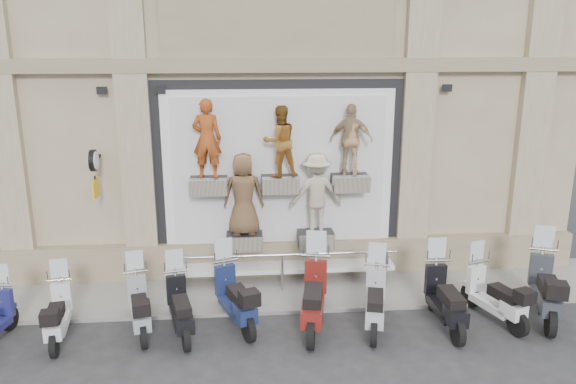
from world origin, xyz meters
name	(u,v)px	position (x,y,z in m)	size (l,w,h in m)	color
ground	(291,340)	(0.00, 0.00, 0.00)	(90.00, 90.00, 0.00)	#2D2D2F
sidewalk	(282,290)	(0.00, 2.10, 0.04)	(16.00, 2.20, 0.08)	#989590
building	(268,16)	(0.00, 7.00, 6.00)	(14.00, 8.60, 12.00)	tan
shop_vitrine	(282,181)	(0.06, 2.74, 2.36)	(5.60, 0.83, 4.30)	black
guard_rail	(282,274)	(0.00, 2.00, 0.47)	(5.06, 0.10, 0.93)	#9EA0A5
clock_sign_bracket	(94,167)	(-3.90, 2.47, 2.80)	(0.10, 0.80, 1.02)	black
scooter_b	(57,305)	(-4.26, 0.41, 0.69)	(0.49, 1.69, 1.37)	silver
scooter_c	(139,297)	(-2.81, 0.58, 0.71)	(0.51, 1.75, 1.42)	gray
scooter_d	(180,298)	(-2.04, 0.44, 0.73)	(0.53, 1.80, 1.47)	black
scooter_e	(235,287)	(-1.01, 0.69, 0.78)	(0.56, 1.93, 1.57)	#15204C
scooter_f	(314,286)	(0.48, 0.45, 0.86)	(0.62, 2.13, 1.73)	maroon
scooter_g	(376,291)	(1.65, 0.34, 0.76)	(0.54, 1.86, 1.51)	#A4A5AB
scooter_h	(446,288)	(3.00, 0.28, 0.79)	(0.57, 1.95, 1.59)	black
scooter_i	(495,286)	(4.04, 0.41, 0.73)	(0.53, 1.80, 1.47)	silver
scooter_j	(547,278)	(5.10, 0.45, 0.86)	(0.61, 2.11, 1.71)	#2D3037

